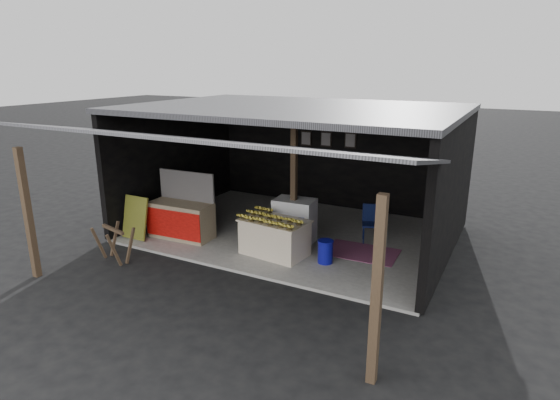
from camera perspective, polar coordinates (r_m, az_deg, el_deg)
The scene contains 13 objects.
ground at distance 9.25m, azimuth -5.35°, elevation -8.86°, with size 80.00×80.00×0.00m, color black.
concrete_slab at distance 11.24m, azimuth 1.63°, elevation -3.96°, with size 7.00×5.00×0.06m, color gray.
shophouse at distance 10.98m, azimuth 2.46°, elevation 6.74°, with size 7.40×7.29×3.02m.
banana_table at distance 9.78m, azimuth -0.65°, elevation -4.54°, with size 1.46×0.99×0.76m.
banana_pile at distance 9.63m, azimuth -0.66°, elevation -2.03°, with size 1.27×0.76×0.15m, color gold, non-canonical shape.
white_crate at distance 10.45m, azimuth 1.77°, elevation -2.52°, with size 0.93×0.67×0.98m.
neighbor_stall at distance 10.95m, azimuth -11.91°, elevation -2.18°, with size 1.49×0.74×1.50m.
green_signboard at distance 11.14m, azimuth -17.25°, elevation -2.07°, with size 0.65×0.04×0.98m, color black.
sawhorse at distance 10.14m, azimuth -19.58°, elevation -4.66°, with size 0.78×0.77×0.73m.
water_barrel at distance 9.48m, azimuth 5.55°, elevation -6.36°, with size 0.30×0.30×0.44m, color #0C0D86.
plastic_chair at distance 10.68m, azimuth 11.06°, elevation -2.40°, with size 0.51×0.51×0.84m.
magenta_rug at distance 10.15m, azimuth 9.90°, elevation -6.28°, with size 1.50×1.00×0.01m, color maroon.
picture_frames at distance 12.96m, azimuth 5.78°, elevation 7.38°, with size 1.62×0.04×0.46m.
Camera 1 is at (4.66, -6.96, 3.92)m, focal length 30.00 mm.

